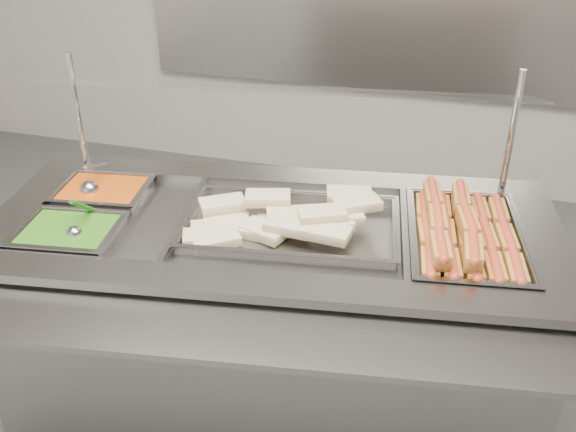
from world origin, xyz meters
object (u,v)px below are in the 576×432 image
(pan_wraps, at_px, (291,229))
(serving_spoon, at_px, (76,229))
(sneeze_guard, at_px, (282,93))
(ladle, at_px, (90,188))
(steam_counter, at_px, (274,328))
(pan_hotdogs, at_px, (465,245))

(pan_wraps, height_order, serving_spoon, serving_spoon)
(sneeze_guard, height_order, ladle, sneeze_guard)
(steam_counter, distance_m, serving_spoon, 0.72)
(sneeze_guard, height_order, serving_spoon, sneeze_guard)
(pan_hotdogs, distance_m, serving_spoon, 1.16)
(pan_wraps, bearing_deg, sneeze_guard, 114.05)
(ladle, bearing_deg, steam_counter, -2.09)
(steam_counter, xyz_separation_m, sneeze_guard, (-0.03, 0.20, 0.75))
(pan_hotdogs, height_order, ladle, ladle)
(pan_wraps, xyz_separation_m, ladle, (-0.70, 0.02, 0.03))
(pan_hotdogs, relative_size, pan_wraps, 0.81)
(pan_hotdogs, height_order, pan_wraps, same)
(pan_wraps, bearing_deg, steam_counter, -171.30)
(sneeze_guard, height_order, pan_wraps, sneeze_guard)
(pan_hotdogs, bearing_deg, ladle, -176.99)
(steam_counter, distance_m, sneeze_guard, 0.78)
(pan_hotdogs, relative_size, serving_spoon, 3.39)
(pan_hotdogs, bearing_deg, pan_wraps, -171.30)
(pan_wraps, bearing_deg, pan_hotdogs, 8.70)
(steam_counter, height_order, sneeze_guard, sneeze_guard)
(sneeze_guard, xyz_separation_m, serving_spoon, (-0.51, -0.42, -0.33))
(pan_wraps, relative_size, ladle, 3.66)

